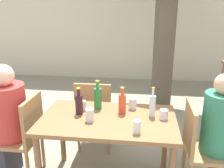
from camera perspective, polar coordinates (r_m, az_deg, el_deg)
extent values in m
cube|color=beige|center=(6.15, 4.44, 13.92)|extent=(10.00, 0.08, 2.80)
cylinder|color=brown|center=(4.38, 11.75, 7.82)|extent=(0.36, 0.36, 2.16)
cube|color=brown|center=(2.45, -0.90, -8.16)|extent=(1.31, 0.80, 0.04)
cylinder|color=brown|center=(3.05, -11.30, -11.02)|extent=(0.06, 0.06, 0.72)
cylinder|color=brown|center=(2.93, 12.07, -12.44)|extent=(0.06, 0.06, 0.72)
cylinder|color=brown|center=(5.45, 23.90, 0.80)|extent=(0.06, 0.06, 0.72)
cube|color=#A87A4C|center=(2.88, -20.94, -11.56)|extent=(0.44, 0.44, 0.04)
cube|color=#A87A4C|center=(2.68, -17.71, -7.56)|extent=(0.04, 0.44, 0.45)
cylinder|color=#A87A4C|center=(3.22, -21.94, -13.28)|extent=(0.04, 0.04, 0.44)
cylinder|color=#A87A4C|center=(3.06, -15.52, -14.25)|extent=(0.04, 0.04, 0.44)
cube|color=#A87A4C|center=(2.65, 21.24, -14.24)|extent=(0.44, 0.44, 0.04)
cube|color=#A87A4C|center=(2.49, 17.35, -9.55)|extent=(0.04, 0.44, 0.45)
cylinder|color=#A87A4C|center=(2.98, 23.53, -16.17)|extent=(0.04, 0.04, 0.44)
cylinder|color=#A87A4C|center=(2.90, 16.01, -16.35)|extent=(0.04, 0.04, 0.44)
cube|color=#A87A4C|center=(3.26, -3.68, -6.79)|extent=(0.44, 0.44, 0.04)
cube|color=#A87A4C|center=(2.98, -4.49, -4.13)|extent=(0.44, 0.04, 0.45)
cylinder|color=#A87A4C|center=(3.50, 0.09, -9.25)|extent=(0.04, 0.04, 0.44)
cylinder|color=#A87A4C|center=(3.56, -6.06, -8.84)|extent=(0.04, 0.04, 0.44)
cylinder|color=#A87A4C|center=(3.17, -0.79, -12.35)|extent=(0.04, 0.04, 0.44)
cylinder|color=#A87A4C|center=(3.24, -7.61, -11.82)|extent=(0.04, 0.04, 0.44)
cylinder|color=#C63833|center=(2.77, -22.74, -5.88)|extent=(0.38, 0.38, 0.57)
sphere|color=beige|center=(2.65, -23.73, 1.80)|extent=(0.22, 0.22, 0.22)
cylinder|color=#337F5B|center=(2.52, 23.35, -8.23)|extent=(0.32, 0.32, 0.58)
cylinder|color=#DB4C2D|center=(2.51, 2.35, -4.59)|extent=(0.08, 0.08, 0.20)
cylinder|color=#DB4C2D|center=(2.46, 2.39, -1.76)|extent=(0.03, 0.03, 0.07)
cylinder|color=gold|center=(2.45, 2.40, -0.88)|extent=(0.04, 0.04, 0.01)
cylinder|color=silver|center=(2.47, 9.21, -5.00)|extent=(0.06, 0.06, 0.21)
cylinder|color=silver|center=(2.42, 9.37, -1.89)|extent=(0.02, 0.02, 0.07)
cylinder|color=gold|center=(2.41, 9.42, -0.93)|extent=(0.03, 0.03, 0.01)
cylinder|color=#287A38|center=(2.62, -3.28, -3.34)|extent=(0.08, 0.08, 0.22)
cylinder|color=#287A38|center=(2.57, -3.34, -0.27)|extent=(0.03, 0.03, 0.08)
cylinder|color=gold|center=(2.56, -3.36, 0.67)|extent=(0.04, 0.04, 0.01)
cylinder|color=#331923|center=(2.51, -7.54, -4.70)|extent=(0.08, 0.08, 0.20)
cylinder|color=#331923|center=(2.47, -7.66, -1.86)|extent=(0.03, 0.03, 0.07)
cylinder|color=gold|center=(2.45, -7.70, -0.97)|extent=(0.04, 0.04, 0.01)
cylinder|color=white|center=(2.45, 11.74, -6.82)|extent=(0.08, 0.08, 0.10)
cylinder|color=silver|center=(2.36, -5.11, -7.10)|extent=(0.08, 0.08, 0.12)
cylinder|color=silver|center=(2.62, -6.63, -4.89)|extent=(0.07, 0.07, 0.10)
cylinder|color=silver|center=(2.63, 4.72, -4.48)|extent=(0.08, 0.08, 0.12)
cylinder|color=silver|center=(2.16, 5.71, -9.71)|extent=(0.07, 0.07, 0.12)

